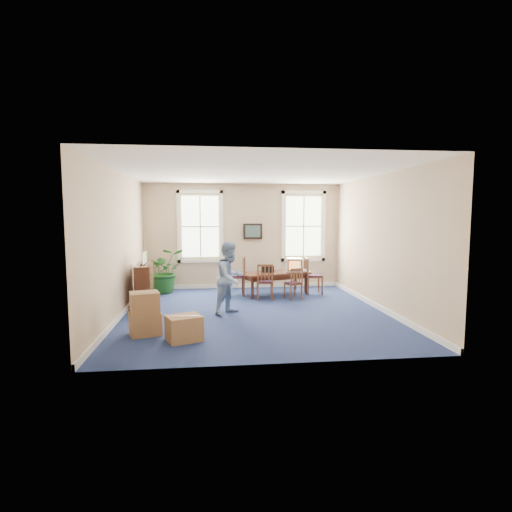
{
  "coord_description": "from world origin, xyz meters",
  "views": [
    {
      "loc": [
        -1.01,
        -9.01,
        2.23
      ],
      "look_at": [
        0.1,
        0.6,
        1.25
      ],
      "focal_mm": 28.0,
      "sensor_mm": 36.0,
      "label": 1
    }
  ],
  "objects": [
    {
      "name": "wall_picture",
      "position": [
        0.3,
        3.2,
        1.75
      ],
      "size": [
        0.58,
        0.06,
        0.48
      ],
      "primitive_type": null,
      "color": "black",
      "rests_on": "ground"
    },
    {
      "name": "chair_end_left",
      "position": [
        -0.31,
        2.02,
        0.55
      ],
      "size": [
        0.49,
        0.49,
        1.1
      ],
      "primitive_type": null,
      "rotation": [
        0.0,
        0.0,
        -1.57
      ],
      "color": "brown",
      "rests_on": "ground"
    },
    {
      "name": "man",
      "position": [
        -0.56,
        -0.05,
        0.82
      ],
      "size": [
        1.01,
        1.01,
        1.65
      ],
      "primitive_type": "imported",
      "rotation": [
        0.0,
        0.0,
        0.81
      ],
      "color": "#7F9DC4",
      "rests_on": "ground"
    },
    {
      "name": "chair_near_left",
      "position": [
        0.42,
        1.37,
        0.49
      ],
      "size": [
        0.47,
        0.47,
        0.97
      ],
      "primitive_type": null,
      "rotation": [
        0.0,
        0.0,
        3.06
      ],
      "color": "brown",
      "rests_on": "ground"
    },
    {
      "name": "wall_front",
      "position": [
        0.0,
        -3.25,
        1.6
      ],
      "size": [
        6.5,
        0.0,
        6.5
      ],
      "primitive_type": "plane",
      "rotation": [
        -1.57,
        0.0,
        0.0
      ],
      "color": "tan",
      "rests_on": "ground"
    },
    {
      "name": "wall_back",
      "position": [
        0.0,
        3.25,
        1.6
      ],
      "size": [
        6.5,
        0.0,
        6.5
      ],
      "primitive_type": "plane",
      "rotation": [
        1.57,
        0.0,
        0.0
      ],
      "color": "tan",
      "rests_on": "ground"
    },
    {
      "name": "wall_right",
      "position": [
        3.0,
        0.0,
        1.6
      ],
      "size": [
        0.0,
        6.5,
        6.5
      ],
      "primitive_type": "plane",
      "rotation": [
        1.57,
        0.0,
        -1.57
      ],
      "color": "tan",
      "rests_on": "ground"
    },
    {
      "name": "window_left",
      "position": [
        -1.3,
        3.23,
        1.9
      ],
      "size": [
        1.4,
        0.12,
        2.2
      ],
      "primitive_type": null,
      "color": "white",
      "rests_on": "ground"
    },
    {
      "name": "floor",
      "position": [
        0.0,
        0.0,
        0.0
      ],
      "size": [
        6.5,
        6.5,
        0.0
      ],
      "primitive_type": "plane",
      "color": "navy",
      "rests_on": "ground"
    },
    {
      "name": "baseboard_back",
      "position": [
        0.0,
        3.22,
        0.06
      ],
      "size": [
        6.0,
        0.04,
        0.12
      ],
      "primitive_type": "cube",
      "color": "white",
      "rests_on": "ground"
    },
    {
      "name": "baseboard_left",
      "position": [
        -2.97,
        0.0,
        0.06
      ],
      "size": [
        0.04,
        6.5,
        0.12
      ],
      "primitive_type": "cube",
      "color": "white",
      "rests_on": "ground"
    },
    {
      "name": "conference_table",
      "position": [
        0.81,
        2.02,
        0.32
      ],
      "size": [
        2.06,
        1.39,
        0.64
      ],
      "primitive_type": null,
      "rotation": [
        0.0,
        0.0,
        0.31
      ],
      "color": "#442214",
      "rests_on": "ground"
    },
    {
      "name": "cardboard_boxes",
      "position": [
        -2.03,
        -1.4,
        0.43
      ],
      "size": [
        1.9,
        1.9,
        0.85
      ],
      "primitive_type": null,
      "rotation": [
        0.0,
        0.0,
        0.33
      ],
      "color": "#9C724B",
      "rests_on": "ground"
    },
    {
      "name": "ceiling",
      "position": [
        0.0,
        0.0,
        3.2
      ],
      "size": [
        6.5,
        6.5,
        0.0
      ],
      "primitive_type": "plane",
      "rotation": [
        3.14,
        0.0,
        0.0
      ],
      "color": "white",
      "rests_on": "ground"
    },
    {
      "name": "equipment_bag",
      "position": [
        0.59,
        2.06,
        0.73
      ],
      "size": [
        0.35,
        0.23,
        0.17
      ],
      "primitive_type": "cube",
      "rotation": [
        0.0,
        0.0,
        0.01
      ],
      "color": "black",
      "rests_on": "conference_table"
    },
    {
      "name": "potted_plant",
      "position": [
        -2.33,
        2.66,
        0.64
      ],
      "size": [
        1.39,
        1.29,
        1.29
      ],
      "primitive_type": "imported",
      "rotation": [
        0.0,
        0.0,
        0.28
      ],
      "color": "#174918",
      "rests_on": "ground"
    },
    {
      "name": "credenza",
      "position": [
        -2.63,
        0.96,
        0.5
      ],
      "size": [
        0.44,
        1.28,
        0.99
      ],
      "primitive_type": "cube",
      "rotation": [
        0.0,
        0.0,
        0.06
      ],
      "color": "#442214",
      "rests_on": "ground"
    },
    {
      "name": "crt_tv",
      "position": [
        1.37,
        2.06,
        0.83
      ],
      "size": [
        0.48,
        0.51,
        0.38
      ],
      "primitive_type": null,
      "rotation": [
        0.0,
        0.0,
        -0.14
      ],
      "color": "#B7B7BC",
      "rests_on": "conference_table"
    },
    {
      "name": "brochure_rack",
      "position": [
        -2.61,
        0.96,
        1.15
      ],
      "size": [
        0.13,
        0.73,
        0.32
      ],
      "primitive_type": null,
      "rotation": [
        0.0,
        0.0,
        0.0
      ],
      "color": "#99999E",
      "rests_on": "credenza"
    },
    {
      "name": "chair_end_right",
      "position": [
        1.92,
        2.02,
        0.52
      ],
      "size": [
        0.47,
        0.47,
        1.04
      ],
      "primitive_type": null,
      "rotation": [
        0.0,
        0.0,
        1.56
      ],
      "color": "brown",
      "rests_on": "ground"
    },
    {
      "name": "chair_near_right",
      "position": [
        1.19,
        1.37,
        0.43
      ],
      "size": [
        0.49,
        0.49,
        0.86
      ],
      "primitive_type": null,
      "rotation": [
        0.0,
        0.0,
        3.48
      ],
      "color": "brown",
      "rests_on": "ground"
    },
    {
      "name": "game_console",
      "position": [
        1.62,
        2.02,
        0.67
      ],
      "size": [
        0.19,
        0.23,
        0.06
      ],
      "primitive_type": "cube",
      "rotation": [
        0.0,
        0.0,
        0.01
      ],
      "color": "white",
      "rests_on": "conference_table"
    },
    {
      "name": "window_right",
      "position": [
        1.9,
        3.23,
        1.9
      ],
      "size": [
        1.4,
        0.12,
        2.2
      ],
      "primitive_type": null,
      "color": "white",
      "rests_on": "ground"
    },
    {
      "name": "baseboard_right",
      "position": [
        2.97,
        0.0,
        0.06
      ],
      "size": [
        0.04,
        6.5,
        0.12
      ],
      "primitive_type": "cube",
      "color": "white",
      "rests_on": "ground"
    },
    {
      "name": "wall_left",
      "position": [
        -3.0,
        0.0,
        1.6
      ],
      "size": [
        0.0,
        6.5,
        6.5
      ],
      "primitive_type": "plane",
      "rotation": [
        1.57,
        0.0,
        1.57
      ],
      "color": "tan",
      "rests_on": "ground"
    }
  ]
}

